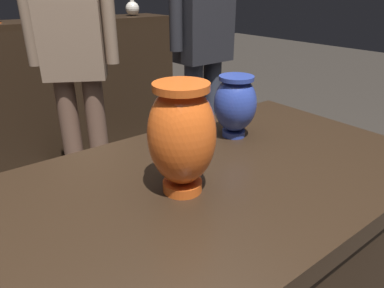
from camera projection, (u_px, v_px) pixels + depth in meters
back_display_shelf at (9, 95)px, 2.52m from camera, size 2.60×0.40×0.99m
vase_centerpiece at (182, 135)px, 0.71m from camera, size 0.14×0.14×0.24m
vase_tall_behind at (235, 104)px, 1.00m from camera, size 0.12×0.12×0.18m
shelf_vase_right at (71, 10)px, 2.55m from camera, size 0.10×0.10×0.21m
shelf_vase_far_right at (132, 6)px, 2.85m from camera, size 0.11×0.11×0.23m
visitor_near_right at (204, 34)px, 1.99m from camera, size 0.47×0.19×1.64m
visitor_center_back at (74, 52)px, 1.86m from camera, size 0.42×0.31×1.52m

